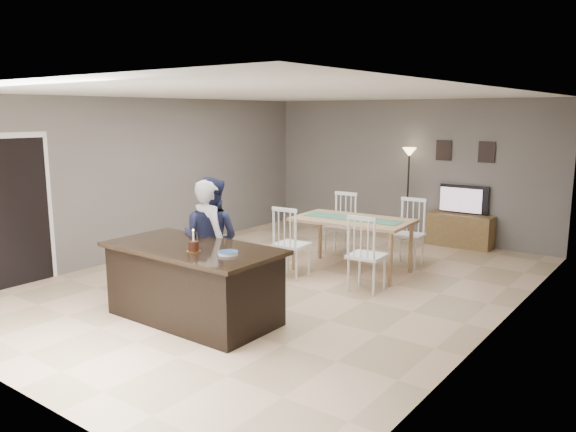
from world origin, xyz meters
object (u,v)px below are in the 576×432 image
Objects in this scene: birthday_cake at (194,246)px; man at (210,240)px; television at (462,200)px; woman at (209,242)px; dining_table at (352,228)px; plate_stack at (228,253)px; floor_lamp at (409,168)px; kitchen_island at (194,283)px; tv_console at (459,230)px.

man is at bearing 123.32° from birthday_cake.
man is (-1.53, -5.01, -0.04)m from television.
woman is 2.49m from dining_table.
plate_stack is 5.67m from floor_lamp.
television is at bearing 77.99° from kitchen_island.
woman is (-0.27, 0.55, 0.36)m from kitchen_island.
tv_console is 5.26m from woman.
television is (1.20, 5.64, 0.41)m from kitchen_island.
man reaches higher than woman.
woman is 0.99× the size of man.
birthday_cake is at bearing -40.06° from kitchen_island.
floor_lamp reaches higher than dining_table.
television is 0.56× the size of man.
birthday_cake reaches higher than kitchen_island.
woman reaches higher than kitchen_island.
tv_console is 5.19× the size of plate_stack.
birthday_cake is (-1.01, -5.73, 0.66)m from tv_console.
man is 1.16m from plate_stack.
kitchen_island is at bearing -102.16° from tv_console.
man is at bearing -113.08° from dining_table.
television is at bearing 80.10° from birthday_cake.
plate_stack reaches higher than tv_console.
birthday_cake is (0.46, -0.71, 0.15)m from woman.
birthday_cake is at bearing -164.52° from plate_stack.
plate_stack is (0.61, -0.04, 0.46)m from kitchen_island.
woman is at bearing 146.13° from plate_stack.
plate_stack reaches higher than kitchen_island.
tv_console is at bearing -94.12° from woman.
man is 2.43m from dining_table.
television is at bearing 70.53° from dining_table.
floor_lamp reaches higher than birthday_cake.
kitchen_island is 9.31× the size of plate_stack.
dining_table is (-0.15, 2.97, -0.22)m from plate_stack.
woman is 1.07m from plate_stack.
tv_console is at bearing 70.15° from dining_table.
dining_table is (0.73, 2.38, -0.12)m from woman.
kitchen_island is 0.80m from man.
television is at bearing 2.69° from floor_lamp.
kitchen_island is 0.71m from woman.
woman is at bearing -94.66° from floor_lamp.
tv_console is at bearing 90.00° from television.
television is 5.24m from man.
man is (-1.53, -4.94, 0.52)m from tv_console.
man is at bearing 144.31° from plate_stack.
woman is 0.76× the size of dining_table.
plate_stack is (0.42, 0.12, -0.04)m from birthday_cake.
tv_console is 5.85m from birthday_cake.
man reaches higher than birthday_cake.
plate_stack is at bearing 158.37° from woman.
television is at bearing -121.97° from man.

